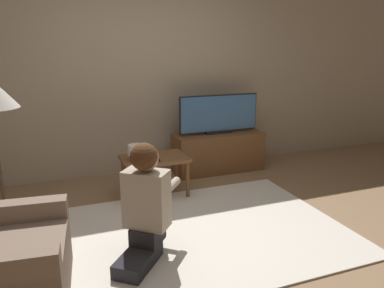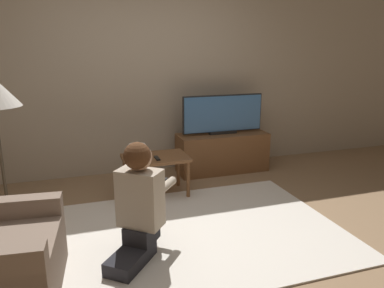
{
  "view_description": "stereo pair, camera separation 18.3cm",
  "coord_description": "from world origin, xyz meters",
  "px_view_note": "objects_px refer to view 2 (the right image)",
  "views": [
    {
      "loc": [
        -1.1,
        -2.85,
        1.66
      ],
      "look_at": [
        0.25,
        0.66,
        0.65
      ],
      "focal_mm": 35.0,
      "sensor_mm": 36.0,
      "label": 1
    },
    {
      "loc": [
        -0.93,
        -2.92,
        1.66
      ],
      "look_at": [
        0.25,
        0.66,
        0.65
      ],
      "focal_mm": 35.0,
      "sensor_mm": 36.0,
      "label": 2
    }
  ],
  "objects_px": {
    "coffee_table": "(155,162)",
    "table_lamp": "(137,150)",
    "tv": "(223,114)",
    "person_kneeling": "(139,200)"
  },
  "relations": [
    {
      "from": "tv",
      "to": "coffee_table",
      "type": "bearing_deg",
      "value": -152.16
    },
    {
      "from": "tv",
      "to": "person_kneeling",
      "type": "relative_size",
      "value": 1.17
    },
    {
      "from": "tv",
      "to": "person_kneeling",
      "type": "xyz_separation_m",
      "value": [
        -1.44,
        -1.76,
        -0.29
      ]
    },
    {
      "from": "person_kneeling",
      "to": "coffee_table",
      "type": "bearing_deg",
      "value": -69.1
    },
    {
      "from": "person_kneeling",
      "to": "tv",
      "type": "bearing_deg",
      "value": -89.95
    },
    {
      "from": "coffee_table",
      "to": "person_kneeling",
      "type": "distance_m",
      "value": 1.28
    },
    {
      "from": "coffee_table",
      "to": "table_lamp",
      "type": "relative_size",
      "value": 3.99
    },
    {
      "from": "tv",
      "to": "person_kneeling",
      "type": "bearing_deg",
      "value": -129.25
    },
    {
      "from": "coffee_table",
      "to": "tv",
      "type": "bearing_deg",
      "value": 27.84
    },
    {
      "from": "coffee_table",
      "to": "person_kneeling",
      "type": "height_order",
      "value": "person_kneeling"
    }
  ]
}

